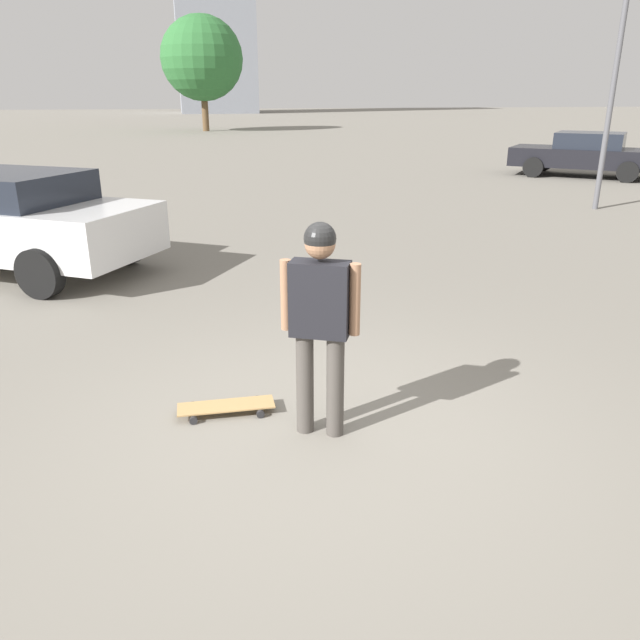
{
  "coord_description": "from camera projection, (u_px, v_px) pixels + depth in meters",
  "views": [
    {
      "loc": [
        0.92,
        4.2,
        2.5
      ],
      "look_at": [
        0.0,
        0.0,
        0.93
      ],
      "focal_mm": 35.0,
      "sensor_mm": 36.0,
      "label": 1
    }
  ],
  "objects": [
    {
      "name": "car_parked_far",
      "position": [
        585.0,
        154.0,
        19.63
      ],
      "size": [
        4.52,
        4.24,
        1.36
      ],
      "rotation": [
        0.0,
        0.0,
        -0.71
      ],
      "color": "black",
      "rests_on": "ground_plane"
    },
    {
      "name": "ground_plane",
      "position": [
        320.0,
        431.0,
        4.89
      ],
      "size": [
        220.0,
        220.0,
        0.0
      ],
      "primitive_type": "plane",
      "color": "gray"
    },
    {
      "name": "tree_distant",
      "position": [
        202.0,
        58.0,
        42.17
      ],
      "size": [
        5.55,
        5.55,
        7.51
      ],
      "color": "brown",
      "rests_on": "ground_plane"
    },
    {
      "name": "car_parked_near",
      "position": [
        9.0,
        220.0,
        9.03
      ],
      "size": [
        4.55,
        3.76,
        1.45
      ],
      "rotation": [
        0.0,
        0.0,
        -0.55
      ],
      "color": "silver",
      "rests_on": "ground_plane"
    },
    {
      "name": "lamp_post",
      "position": [
        618.0,
        53.0,
        13.18
      ],
      "size": [
        0.28,
        0.28,
        5.63
      ],
      "color": "#59595E",
      "rests_on": "ground_plane"
    },
    {
      "name": "skateboard",
      "position": [
        226.0,
        406.0,
        5.15
      ],
      "size": [
        0.8,
        0.3,
        0.08
      ],
      "rotation": [
        0.0,
        0.0,
        -0.02
      ],
      "color": "tan",
      "rests_on": "ground_plane"
    },
    {
      "name": "person",
      "position": [
        320.0,
        311.0,
        4.55
      ],
      "size": [
        0.55,
        0.36,
        1.66
      ],
      "rotation": [
        0.0,
        0.0,
        2.7
      ],
      "color": "#4C4742",
      "rests_on": "ground_plane"
    }
  ]
}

